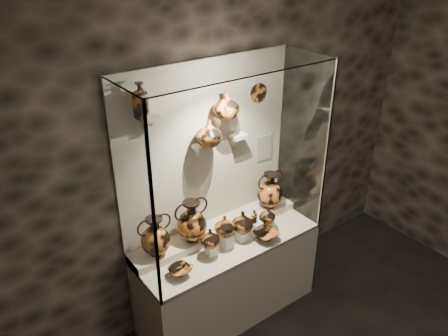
{
  "coord_description": "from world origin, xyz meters",
  "views": [
    {
      "loc": [
        -1.9,
        -0.33,
        3.2
      ],
      "look_at": [
        0.03,
        2.28,
        1.52
      ],
      "focal_mm": 35.0,
      "sensor_mm": 36.0,
      "label": 1
    }
  ],
  "objects_px": {
    "amphora_left": "(155,236)",
    "jug_c": "(242,221)",
    "jug_e": "(267,215)",
    "kylix_right": "(266,235)",
    "jug_b": "(224,225)",
    "ovoid_vase_b": "(226,105)",
    "jug_a": "(210,238)",
    "amphora_mid": "(192,221)",
    "lekythos_tall": "(140,99)",
    "lekythos_small": "(254,216)",
    "amphora_right": "(270,190)",
    "ovoid_vase_a": "(209,133)",
    "kylix_left": "(179,270)"
  },
  "relations": [
    {
      "from": "ovoid_vase_a",
      "to": "amphora_mid",
      "type": "bearing_deg",
      "value": -162.19
    },
    {
      "from": "jug_c",
      "to": "amphora_left",
      "type": "bearing_deg",
      "value": 174.07
    },
    {
      "from": "amphora_left",
      "to": "jug_c",
      "type": "relative_size",
      "value": 1.77
    },
    {
      "from": "jug_a",
      "to": "jug_e",
      "type": "xyz_separation_m",
      "value": [
        0.64,
        0.01,
        -0.03
      ]
    },
    {
      "from": "amphora_mid",
      "to": "jug_b",
      "type": "distance_m",
      "value": 0.28
    },
    {
      "from": "jug_e",
      "to": "kylix_right",
      "type": "distance_m",
      "value": 0.19
    },
    {
      "from": "jug_c",
      "to": "jug_b",
      "type": "bearing_deg",
      "value": -173.92
    },
    {
      "from": "amphora_left",
      "to": "amphora_mid",
      "type": "height_order",
      "value": "amphora_mid"
    },
    {
      "from": "jug_b",
      "to": "ovoid_vase_b",
      "type": "relative_size",
      "value": 0.82
    },
    {
      "from": "jug_c",
      "to": "ovoid_vase_a",
      "type": "bearing_deg",
      "value": 137.82
    },
    {
      "from": "jug_b",
      "to": "ovoid_vase_a",
      "type": "relative_size",
      "value": 0.83
    },
    {
      "from": "lekythos_small",
      "to": "ovoid_vase_b",
      "type": "relative_size",
      "value": 0.63
    },
    {
      "from": "amphora_left",
      "to": "lekythos_small",
      "type": "distance_m",
      "value": 0.91
    },
    {
      "from": "jug_e",
      "to": "ovoid_vase_b",
      "type": "distance_m",
      "value": 1.11
    },
    {
      "from": "jug_c",
      "to": "ovoid_vase_a",
      "type": "xyz_separation_m",
      "value": [
        -0.19,
        0.23,
        0.81
      ]
    },
    {
      "from": "amphora_mid",
      "to": "ovoid_vase_b",
      "type": "relative_size",
      "value": 1.73
    },
    {
      "from": "jug_e",
      "to": "kylix_right",
      "type": "height_order",
      "value": "jug_e"
    },
    {
      "from": "jug_c",
      "to": "lekythos_tall",
      "type": "height_order",
      "value": "lekythos_tall"
    },
    {
      "from": "amphora_left",
      "to": "lekythos_tall",
      "type": "bearing_deg",
      "value": 58.2
    },
    {
      "from": "kylix_left",
      "to": "ovoid_vase_b",
      "type": "bearing_deg",
      "value": 2.5
    },
    {
      "from": "jug_c",
      "to": "lekythos_small",
      "type": "xyz_separation_m",
      "value": [
        0.14,
        0.01,
        0.0
      ]
    },
    {
      "from": "jug_b",
      "to": "jug_e",
      "type": "xyz_separation_m",
      "value": [
        0.47,
        -0.02,
        -0.06
      ]
    },
    {
      "from": "ovoid_vase_a",
      "to": "ovoid_vase_b",
      "type": "bearing_deg",
      "value": 5.6
    },
    {
      "from": "amphora_mid",
      "to": "jug_c",
      "type": "bearing_deg",
      "value": -23.1
    },
    {
      "from": "kylix_left",
      "to": "ovoid_vase_a",
      "type": "height_order",
      "value": "ovoid_vase_a"
    },
    {
      "from": "amphora_left",
      "to": "kylix_left",
      "type": "relative_size",
      "value": 1.54
    },
    {
      "from": "amphora_left",
      "to": "jug_a",
      "type": "distance_m",
      "value": 0.45
    },
    {
      "from": "amphora_right",
      "to": "ovoid_vase_a",
      "type": "xyz_separation_m",
      "value": [
        -0.67,
        0.04,
        0.75
      ]
    },
    {
      "from": "lekythos_tall",
      "to": "ovoid_vase_b",
      "type": "bearing_deg",
      "value": 15.53
    },
    {
      "from": "amphora_mid",
      "to": "lekythos_small",
      "type": "xyz_separation_m",
      "value": [
        0.55,
        -0.17,
        -0.07
      ]
    },
    {
      "from": "jug_a",
      "to": "kylix_left",
      "type": "relative_size",
      "value": 0.74
    },
    {
      "from": "amphora_mid",
      "to": "lekythos_tall",
      "type": "bearing_deg",
      "value": 165.68
    },
    {
      "from": "jug_b",
      "to": "kylix_left",
      "type": "bearing_deg",
      "value": -148.3
    },
    {
      "from": "lekythos_small",
      "to": "kylix_left",
      "type": "distance_m",
      "value": 0.85
    },
    {
      "from": "amphora_left",
      "to": "amphora_right",
      "type": "height_order",
      "value": "amphora_right"
    },
    {
      "from": "amphora_mid",
      "to": "jug_c",
      "type": "relative_size",
      "value": 1.95
    },
    {
      "from": "amphora_right",
      "to": "ovoid_vase_a",
      "type": "bearing_deg",
      "value": 167.57
    },
    {
      "from": "jug_c",
      "to": "kylix_right",
      "type": "relative_size",
      "value": 0.74
    },
    {
      "from": "kylix_right",
      "to": "lekythos_small",
      "type": "bearing_deg",
      "value": 102.95
    },
    {
      "from": "kylix_left",
      "to": "jug_c",
      "type": "bearing_deg",
      "value": -15.05
    },
    {
      "from": "lekythos_small",
      "to": "jug_a",
      "type": "bearing_deg",
      "value": -157.71
    },
    {
      "from": "jug_e",
      "to": "ovoid_vase_a",
      "type": "xyz_separation_m",
      "value": [
        -0.46,
        0.24,
        0.84
      ]
    },
    {
      "from": "amphora_left",
      "to": "jug_e",
      "type": "bearing_deg",
      "value": -33.84
    },
    {
      "from": "jug_b",
      "to": "kylix_right",
      "type": "bearing_deg",
      "value": 0.5
    },
    {
      "from": "amphora_right",
      "to": "kylix_right",
      "type": "height_order",
      "value": "amphora_right"
    },
    {
      "from": "kylix_right",
      "to": "jug_a",
      "type": "bearing_deg",
      "value": 171.08
    },
    {
      "from": "amphora_mid",
      "to": "kylix_right",
      "type": "distance_m",
      "value": 0.69
    },
    {
      "from": "amphora_right",
      "to": "jug_e",
      "type": "bearing_deg",
      "value": -144.88
    },
    {
      "from": "lekythos_small",
      "to": "lekythos_tall",
      "type": "relative_size",
      "value": 0.47
    },
    {
      "from": "lekythos_tall",
      "to": "ovoid_vase_b",
      "type": "distance_m",
      "value": 0.75
    }
  ]
}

